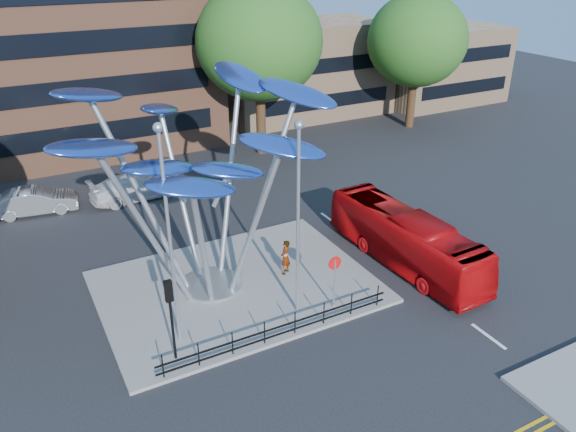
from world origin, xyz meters
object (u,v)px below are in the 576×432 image
street_lamp_left (168,221)px  no_entry_sign_island (335,273)px  traffic_light_island (170,304)px  red_bus (405,239)px  tree_right (259,42)px  street_lamp_right (298,205)px  leaf_sculpture (199,144)px  parked_car_right (135,187)px  pedestrian (285,257)px  parked_car_mid (35,201)px  tree_far (417,41)px

street_lamp_left → no_entry_sign_island: size_ratio=3.59×
traffic_light_island → red_bus: size_ratio=0.36×
tree_right → street_lamp_right: size_ratio=1.46×
red_bus → leaf_sculpture: bearing=162.8°
red_bus → street_lamp_right: bearing=-171.9°
parked_car_right → tree_right: bearing=-74.4°
pedestrian → parked_car_mid: (-9.53, 12.86, -0.25)m
red_bus → pedestrian: bearing=161.3°
tree_right → no_entry_sign_island: size_ratio=4.94×
traffic_light_island → parked_car_right: bearing=80.8°
no_entry_sign_island → parked_car_right: 16.24m
street_lamp_right → red_bus: 7.71m
leaf_sculpture → street_lamp_left: (-2.43, -3.18, -1.52)m
tree_far → no_entry_sign_island: bearing=-135.7°
leaf_sculpture → tree_far: bearing=32.5°
no_entry_sign_island → pedestrian: (-0.54, 3.36, -0.80)m
parked_car_mid → pedestrian: bearing=-135.7°
tree_right → parked_car_right: size_ratio=2.27×
tree_far → traffic_light_island: bearing=-144.2°
traffic_light_island → parked_car_right: 15.90m
tree_right → no_entry_sign_island: tree_right is taller
tree_right → parked_car_mid: tree_right is taller
leaf_sculpture → red_bus: size_ratio=1.33×
tree_far → parked_car_right: bearing=-170.9°
street_lamp_left → street_lamp_right: size_ratio=1.06×
parked_car_mid → leaf_sculpture: bearing=-145.8°
street_lamp_right → red_bus: bearing=10.1°
street_lamp_left → traffic_light_island: street_lamp_left is taller
tree_right → traffic_light_island: tree_right is taller
street_lamp_right → red_bus: street_lamp_right is taller
leaf_sculpture → parked_car_mid: leaf_sculpture is taller
pedestrian → tree_right: bearing=-148.3°
parked_car_mid → parked_car_right: (5.58, -0.65, 0.01)m
street_lamp_right → parked_car_mid: bearing=118.6°
tree_far → traffic_light_island: size_ratio=3.16×
no_entry_sign_island → pedestrian: no_entry_sign_island is taller
street_lamp_left → no_entry_sign_island: street_lamp_left is taller
traffic_light_island → parked_car_mid: (-3.07, 16.24, -1.85)m
traffic_light_island → red_bus: bearing=7.9°
traffic_light_island → pedestrian: 7.46m
pedestrian → red_bus: bearing=127.0°
traffic_light_island → parked_car_mid: traffic_light_island is taller
street_lamp_right → red_bus: (6.62, 1.18, -3.76)m
tree_right → parked_car_right: tree_right is taller
red_bus → parked_car_right: size_ratio=1.79×
street_lamp_right → pedestrian: bearing=71.5°
leaf_sculpture → parked_car_right: leaf_sculpture is taller
tree_far → no_entry_sign_island: 28.42m
tree_right → parked_car_mid: size_ratio=2.62×
traffic_light_island → leaf_sculpture: bearing=55.0°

